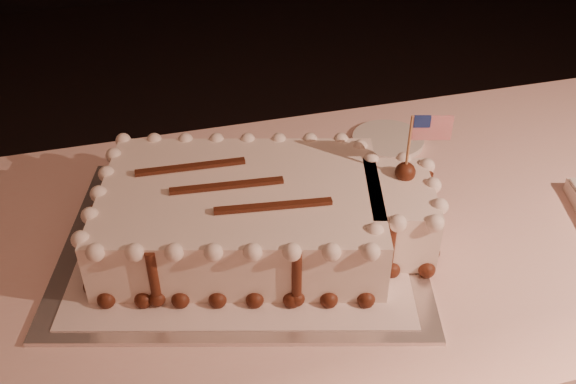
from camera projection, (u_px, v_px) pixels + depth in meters
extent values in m
cube|color=#FFD0C5|center=(342.00, 359.00, 1.37)|extent=(2.40, 0.80, 0.75)
cube|color=silver|center=(243.00, 241.00, 1.11)|extent=(0.71, 0.60, 0.01)
cube|color=white|center=(243.00, 239.00, 1.10)|extent=(0.63, 0.54, 0.00)
cube|color=white|center=(242.00, 214.00, 1.07)|extent=(0.52, 0.41, 0.11)
cube|color=white|center=(398.00, 214.00, 1.07)|extent=(0.15, 0.20, 0.11)
sphere|color=#522414|center=(106.00, 300.00, 0.97)|extent=(0.03, 0.03, 0.03)
sphere|color=#522414|center=(143.00, 300.00, 0.97)|extent=(0.03, 0.03, 0.03)
sphere|color=#522414|center=(181.00, 300.00, 0.97)|extent=(0.03, 0.03, 0.03)
sphere|color=#522414|center=(218.00, 300.00, 0.97)|extent=(0.03, 0.03, 0.03)
sphere|color=#522414|center=(255.00, 299.00, 0.97)|extent=(0.03, 0.03, 0.03)
sphere|color=#522414|center=(292.00, 299.00, 0.97)|extent=(0.03, 0.03, 0.03)
sphere|color=#522414|center=(329.00, 299.00, 0.97)|extent=(0.03, 0.03, 0.03)
sphere|color=#522414|center=(366.00, 299.00, 0.97)|extent=(0.03, 0.03, 0.03)
sphere|color=#522414|center=(370.00, 278.00, 1.01)|extent=(0.03, 0.03, 0.03)
sphere|color=#522414|center=(392.00, 270.00, 1.03)|extent=(0.03, 0.03, 0.03)
sphere|color=#522414|center=(427.00, 270.00, 1.03)|extent=(0.03, 0.03, 0.03)
sphere|color=#522414|center=(431.00, 252.00, 1.06)|extent=(0.03, 0.03, 0.03)
sphere|color=#522414|center=(425.00, 231.00, 1.11)|extent=(0.03, 0.03, 0.03)
sphere|color=#522414|center=(420.00, 210.00, 1.15)|extent=(0.03, 0.03, 0.03)
sphere|color=#522414|center=(398.00, 204.00, 1.17)|extent=(0.03, 0.03, 0.03)
sphere|color=#522414|center=(367.00, 204.00, 1.17)|extent=(0.03, 0.03, 0.03)
sphere|color=#522414|center=(357.00, 191.00, 1.20)|extent=(0.03, 0.03, 0.03)
sphere|color=#522414|center=(338.00, 183.00, 1.22)|extent=(0.03, 0.03, 0.03)
sphere|color=#522414|center=(309.00, 183.00, 1.22)|extent=(0.03, 0.03, 0.03)
sphere|color=#522414|center=(279.00, 183.00, 1.22)|extent=(0.03, 0.03, 0.03)
sphere|color=#522414|center=(250.00, 183.00, 1.22)|extent=(0.03, 0.03, 0.03)
sphere|color=#522414|center=(220.00, 183.00, 1.22)|extent=(0.03, 0.03, 0.03)
sphere|color=#522414|center=(190.00, 183.00, 1.22)|extent=(0.03, 0.03, 0.03)
sphere|color=#522414|center=(161.00, 184.00, 1.22)|extent=(0.03, 0.03, 0.03)
sphere|color=#522414|center=(131.00, 184.00, 1.22)|extent=(0.03, 0.03, 0.03)
sphere|color=#522414|center=(122.00, 199.00, 1.18)|extent=(0.03, 0.03, 0.03)
sphere|color=#522414|center=(116.00, 219.00, 1.13)|extent=(0.03, 0.03, 0.03)
sphere|color=#522414|center=(108.00, 239.00, 1.09)|extent=(0.03, 0.03, 0.03)
sphere|color=#522414|center=(101.00, 262.00, 1.04)|extent=(0.03, 0.03, 0.03)
sphere|color=#522414|center=(92.00, 287.00, 1.00)|extent=(0.03, 0.03, 0.03)
sphere|color=white|center=(95.00, 253.00, 0.92)|extent=(0.03, 0.03, 0.03)
sphere|color=white|center=(135.00, 253.00, 0.92)|extent=(0.03, 0.03, 0.03)
sphere|color=white|center=(174.00, 252.00, 0.92)|extent=(0.03, 0.03, 0.03)
sphere|color=white|center=(213.00, 252.00, 0.92)|extent=(0.03, 0.03, 0.03)
sphere|color=white|center=(253.00, 252.00, 0.92)|extent=(0.03, 0.03, 0.03)
sphere|color=white|center=(292.00, 252.00, 0.92)|extent=(0.03, 0.03, 0.03)
sphere|color=white|center=(331.00, 252.00, 0.92)|extent=(0.03, 0.03, 0.03)
sphere|color=white|center=(371.00, 252.00, 0.92)|extent=(0.03, 0.03, 0.03)
sphere|color=white|center=(375.00, 232.00, 0.95)|extent=(0.03, 0.03, 0.03)
sphere|color=white|center=(398.00, 223.00, 0.97)|extent=(0.03, 0.03, 0.03)
sphere|color=white|center=(435.00, 223.00, 0.97)|extent=(0.03, 0.03, 0.03)
sphere|color=white|center=(440.00, 207.00, 1.00)|extent=(0.03, 0.03, 0.03)
sphere|color=white|center=(433.00, 186.00, 1.05)|extent=(0.03, 0.03, 0.03)
sphere|color=white|center=(427.00, 166.00, 1.10)|extent=(0.03, 0.03, 0.03)
sphere|color=white|center=(404.00, 160.00, 1.11)|extent=(0.03, 0.03, 0.03)
sphere|color=white|center=(371.00, 160.00, 1.11)|extent=(0.03, 0.03, 0.03)
sphere|color=white|center=(360.00, 147.00, 1.14)|extent=(0.03, 0.03, 0.03)
sphere|color=white|center=(341.00, 140.00, 1.16)|extent=(0.03, 0.03, 0.03)
sphere|color=white|center=(310.00, 140.00, 1.16)|extent=(0.03, 0.03, 0.03)
sphere|color=white|center=(279.00, 140.00, 1.16)|extent=(0.03, 0.03, 0.03)
sphere|color=white|center=(248.00, 140.00, 1.16)|extent=(0.03, 0.03, 0.03)
sphere|color=white|center=(217.00, 140.00, 1.16)|extent=(0.03, 0.03, 0.03)
sphere|color=white|center=(186.00, 141.00, 1.16)|extent=(0.03, 0.03, 0.03)
sphere|color=white|center=(154.00, 141.00, 1.16)|extent=(0.03, 0.03, 0.03)
sphere|color=white|center=(123.00, 141.00, 1.16)|extent=(0.03, 0.03, 0.03)
sphere|color=white|center=(114.00, 156.00, 1.12)|extent=(0.03, 0.03, 0.03)
sphere|color=white|center=(106.00, 174.00, 1.08)|extent=(0.03, 0.03, 0.03)
sphere|color=white|center=(99.00, 194.00, 1.03)|extent=(0.03, 0.03, 0.03)
sphere|color=white|center=(90.00, 216.00, 0.99)|extent=(0.03, 0.03, 0.03)
sphere|color=white|center=(80.00, 240.00, 0.94)|extent=(0.03, 0.03, 0.03)
cylinder|color=#522414|center=(154.00, 278.00, 0.95)|extent=(0.02, 0.02, 0.10)
sphere|color=#522414|center=(157.00, 299.00, 0.97)|extent=(0.03, 0.03, 0.03)
cylinder|color=#522414|center=(297.00, 278.00, 0.95)|extent=(0.02, 0.02, 0.10)
sphere|color=#522414|center=(296.00, 298.00, 0.97)|extent=(0.03, 0.03, 0.03)
cylinder|color=#522414|center=(390.00, 248.00, 1.00)|extent=(0.02, 0.02, 0.10)
sphere|color=#522414|center=(387.00, 269.00, 1.03)|extent=(0.03, 0.03, 0.03)
cylinder|color=#522414|center=(425.00, 197.00, 1.11)|extent=(0.02, 0.02, 0.10)
sphere|color=#522414|center=(422.00, 217.00, 1.13)|extent=(0.03, 0.03, 0.03)
cylinder|color=#522414|center=(357.00, 164.00, 1.19)|extent=(0.02, 0.02, 0.10)
sphere|color=#522414|center=(356.00, 183.00, 1.22)|extent=(0.03, 0.03, 0.03)
cylinder|color=#522414|center=(245.00, 163.00, 1.19)|extent=(0.02, 0.02, 0.10)
sphere|color=#522414|center=(246.00, 182.00, 1.22)|extent=(0.03, 0.03, 0.03)
cylinder|color=#522414|center=(131.00, 164.00, 1.19)|extent=(0.02, 0.02, 0.10)
sphere|color=#522414|center=(135.00, 183.00, 1.22)|extent=(0.03, 0.03, 0.03)
cylinder|color=#522414|center=(99.00, 232.00, 1.03)|extent=(0.02, 0.02, 0.10)
sphere|color=#522414|center=(103.00, 252.00, 1.06)|extent=(0.03, 0.03, 0.03)
cube|color=#522414|center=(191.00, 167.00, 1.08)|extent=(0.19, 0.02, 0.01)
cube|color=#522414|center=(227.00, 186.00, 1.04)|extent=(0.18, 0.03, 0.01)
cube|color=#522414|center=(273.00, 206.00, 0.99)|extent=(0.18, 0.04, 0.01)
sphere|color=#522414|center=(405.00, 172.00, 1.06)|extent=(0.03, 0.03, 0.03)
cylinder|color=tan|center=(408.00, 151.00, 1.04)|extent=(0.00, 0.00, 0.13)
cube|color=red|center=(432.00, 128.00, 1.01)|extent=(0.06, 0.02, 0.04)
cube|color=navy|center=(422.00, 121.00, 1.00)|extent=(0.03, 0.01, 0.02)
cylinder|color=silver|center=(388.00, 140.00, 1.37)|extent=(0.15, 0.15, 0.01)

